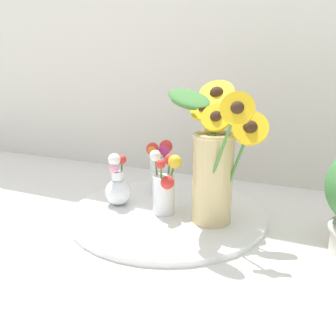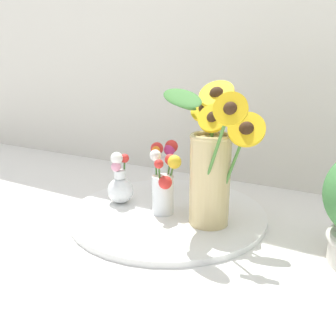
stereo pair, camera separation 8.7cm
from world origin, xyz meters
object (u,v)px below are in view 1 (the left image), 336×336
Objects in this scene: vase_bulb_right at (118,187)px; vase_small_back at (160,166)px; serving_tray at (168,212)px; mason_jar_sunflowers at (213,163)px; vase_small_center at (165,186)px.

vase_bulb_right is 0.16m from vase_small_back.
vase_small_back reaches higher than vase_bulb_right.
serving_tray is 0.21m from mason_jar_sunflowers.
vase_small_back is at bearing 124.13° from serving_tray.
vase_small_center reaches higher than vase_bulb_right.
vase_small_center is at bearing -0.33° from vase_bulb_right.
vase_small_center is 1.12× the size of vase_bulb_right.
vase_small_center is at bearing -86.93° from serving_tray.
vase_bulb_right is 0.92× the size of vase_small_back.
vase_small_center is (-0.13, -0.00, -0.08)m from mason_jar_sunflowers.
mason_jar_sunflowers reaches higher than serving_tray.
mason_jar_sunflowers is 2.30× the size of vase_bulb_right.
mason_jar_sunflowers is 0.26m from vase_small_back.
vase_small_back is (-0.21, 0.14, -0.07)m from mason_jar_sunflowers.
vase_small_back is at bearing 119.69° from vase_small_center.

